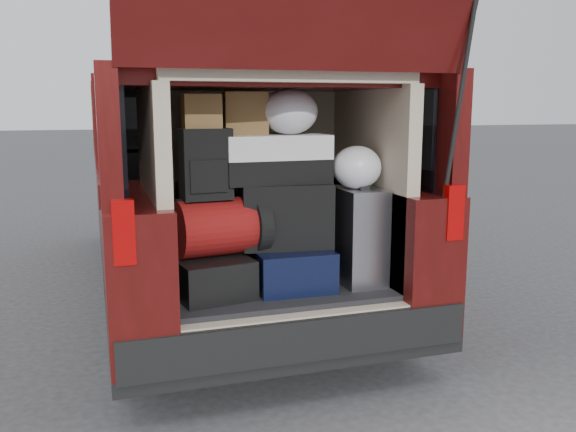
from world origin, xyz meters
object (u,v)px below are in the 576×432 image
silver_roller (358,236)px  navy_hardshell (288,266)px  black_hardshell (207,274)px  black_soft_case (285,215)px  twotone_duffel (274,159)px  backpack (206,164)px  red_duffel (221,227)px

silver_roller → navy_hardshell: bearing=169.8°
black_hardshell → black_soft_case: (0.47, 0.02, 0.31)m
black_soft_case → twotone_duffel: twotone_duffel is taller
black_soft_case → backpack: backpack is taller
navy_hardshell → backpack: 0.77m
silver_roller → twotone_duffel: 0.67m
silver_roller → red_duffel: 0.82m
twotone_duffel → black_hardshell: bearing=-173.2°
black_soft_case → twotone_duffel: bearing=151.8°
silver_roller → black_soft_case: bearing=167.5°
red_duffel → twotone_duffel: 0.50m
black_hardshell → backpack: backpack is taller
red_duffel → black_soft_case: size_ratio=0.95×
twotone_duffel → silver_roller: bearing=-16.7°
black_hardshell → twotone_duffel: twotone_duffel is taller
twotone_duffel → red_duffel: bearing=-170.0°
navy_hardshell → black_hardshell: bearing=-178.4°
black_soft_case → red_duffel: bearing=-168.3°
black_hardshell → twotone_duffel: size_ratio=0.89×
silver_roller → black_soft_case: 0.45m
black_hardshell → twotone_duffel: 0.75m
silver_roller → twotone_duffel: bearing=164.4°
backpack → black_hardshell: bearing=94.5°
black_hardshell → twotone_duffel: (0.41, 0.06, 0.63)m
backpack → twotone_duffel: size_ratio=0.63×
black_soft_case → silver_roller: bearing=-4.7°
silver_roller → twotone_duffel: (-0.47, 0.13, 0.46)m
red_duffel → twotone_duffel: (0.33, 0.07, 0.36)m
black_hardshell → red_duffel: red_duffel is taller
black_hardshell → silver_roller: silver_roller is taller
twotone_duffel → black_soft_case: bearing=-37.2°
black_hardshell → navy_hardshell: size_ratio=1.02×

